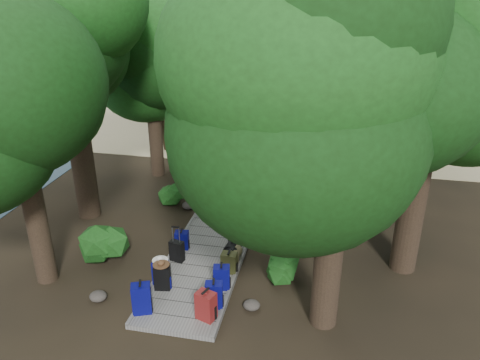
% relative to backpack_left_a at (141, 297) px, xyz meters
% --- Properties ---
extents(ground, '(120.00, 120.00, 0.00)m').
position_rel_backpack_left_a_xyz_m(ground, '(0.79, 4.50, -0.52)').
color(ground, '#2E2417').
rests_on(ground, ground).
extents(sand_beach, '(40.00, 22.00, 0.02)m').
position_rel_backpack_left_a_xyz_m(sand_beach, '(0.79, 20.50, -0.51)').
color(sand_beach, tan).
rests_on(sand_beach, ground).
extents(distant_hill, '(32.00, 16.00, 12.00)m').
position_rel_backpack_left_a_xyz_m(distant_hill, '(-39.21, 52.50, -0.52)').
color(distant_hill, black).
rests_on(distant_hill, ground).
extents(boardwalk, '(2.00, 12.00, 0.12)m').
position_rel_backpack_left_a_xyz_m(boardwalk, '(0.79, 5.50, -0.46)').
color(boardwalk, gray).
rests_on(boardwalk, ground).
extents(backpack_left_a, '(0.50, 0.43, 0.79)m').
position_rel_backpack_left_a_xyz_m(backpack_left_a, '(0.00, 0.00, 0.00)').
color(backpack_left_a, '#080B66').
rests_on(backpack_left_a, boardwalk).
extents(backpack_left_b, '(0.42, 0.33, 0.70)m').
position_rel_backpack_left_a_xyz_m(backpack_left_b, '(0.15, 0.92, -0.05)').
color(backpack_left_b, black).
rests_on(backpack_left_b, boardwalk).
extents(backpack_left_c, '(0.39, 0.30, 0.69)m').
position_rel_backpack_left_a_xyz_m(backpack_left_c, '(0.03, 1.11, -0.05)').
color(backpack_left_c, '#080B66').
rests_on(backpack_left_c, boardwalk).
extents(backpack_left_d, '(0.40, 0.32, 0.56)m').
position_rel_backpack_left_a_xyz_m(backpack_left_d, '(0.04, 2.74, -0.12)').
color(backpack_left_d, '#080B66').
rests_on(backpack_left_d, boardwalk).
extents(backpack_right_a, '(0.49, 0.42, 0.74)m').
position_rel_backpack_left_a_xyz_m(backpack_right_a, '(1.47, 0.08, -0.02)').
color(backpack_right_a, maroon).
rests_on(backpack_right_a, boardwalk).
extents(backpack_right_b, '(0.44, 0.35, 0.70)m').
position_rel_backpack_left_a_xyz_m(backpack_right_b, '(1.54, 0.50, -0.04)').
color(backpack_right_b, '#080B66').
rests_on(backpack_right_b, boardwalk).
extents(backpack_right_c, '(0.43, 0.35, 0.66)m').
position_rel_backpack_left_a_xyz_m(backpack_right_c, '(1.54, 1.21, -0.06)').
color(backpack_right_c, '#080B66').
rests_on(backpack_right_c, boardwalk).
extents(backpack_right_d, '(0.40, 0.29, 0.59)m').
position_rel_backpack_left_a_xyz_m(backpack_right_d, '(1.57, 1.92, -0.10)').
color(backpack_right_d, '#383B1B').
rests_on(backpack_right_d, boardwalk).
extents(duffel_right_khaki, '(0.42, 0.57, 0.35)m').
position_rel_backpack_left_a_xyz_m(duffel_right_khaki, '(1.56, 2.38, -0.22)').
color(duffel_right_khaki, brown).
rests_on(duffel_right_khaki, boardwalk).
extents(duffel_right_black, '(0.45, 0.66, 0.39)m').
position_rel_backpack_left_a_xyz_m(duffel_right_black, '(1.49, 2.76, -0.20)').
color(duffel_right_black, black).
rests_on(duffel_right_black, boardwalk).
extents(suitcase_on_boardwalk, '(0.41, 0.29, 0.58)m').
position_rel_backpack_left_a_xyz_m(suitcase_on_boardwalk, '(0.11, 2.13, -0.11)').
color(suitcase_on_boardwalk, black).
rests_on(suitcase_on_boardwalk, boardwalk).
extents(lone_suitcase_on_sand, '(0.43, 0.27, 0.65)m').
position_rel_backpack_left_a_xyz_m(lone_suitcase_on_sand, '(1.26, 12.35, -0.17)').
color(lone_suitcase_on_sand, black).
rests_on(lone_suitcase_on_sand, sand_beach).
extents(hat_brown, '(0.40, 0.40, 0.12)m').
position_rel_backpack_left_a_xyz_m(hat_brown, '(0.16, 0.87, 0.36)').
color(hat_brown, '#51351E').
rests_on(hat_brown, backpack_left_b).
extents(hat_white, '(0.39, 0.39, 0.13)m').
position_rel_backpack_left_a_xyz_m(hat_white, '(0.07, 1.06, 0.36)').
color(hat_white, silver).
rests_on(hat_white, backpack_left_c).
extents(kayak, '(1.12, 3.05, 0.30)m').
position_rel_backpack_left_a_xyz_m(kayak, '(-2.80, 13.99, -0.35)').
color(kayak, '#A2330D').
rests_on(kayak, sand_beach).
extents(sun_lounger, '(0.75, 1.77, 0.55)m').
position_rel_backpack_left_a_xyz_m(sun_lounger, '(4.59, 14.99, -0.22)').
color(sun_lounger, silver).
rests_on(sun_lounger, sand_beach).
extents(tree_right_a, '(5.12, 5.12, 8.53)m').
position_rel_backpack_left_a_xyz_m(tree_right_a, '(4.00, 0.63, 3.75)').
color(tree_right_a, black).
rests_on(tree_right_a, ground).
extents(tree_right_b, '(5.27, 5.27, 9.41)m').
position_rel_backpack_left_a_xyz_m(tree_right_b, '(5.97, 3.17, 4.19)').
color(tree_right_b, black).
rests_on(tree_right_b, ground).
extents(tree_right_c, '(5.28, 5.28, 9.14)m').
position_rel_backpack_left_a_xyz_m(tree_right_c, '(3.98, 6.21, 4.05)').
color(tree_right_c, black).
rests_on(tree_right_c, ground).
extents(tree_right_d, '(5.66, 5.66, 10.38)m').
position_rel_backpack_left_a_xyz_m(tree_right_d, '(6.61, 9.06, 4.67)').
color(tree_right_d, black).
rests_on(tree_right_d, ground).
extents(tree_right_e, '(4.71, 4.71, 8.47)m').
position_rel_backpack_left_a_xyz_m(tree_right_e, '(4.84, 10.90, 3.72)').
color(tree_right_e, black).
rests_on(tree_right_e, ground).
extents(tree_right_f, '(5.98, 5.98, 10.67)m').
position_rel_backpack_left_a_xyz_m(tree_right_f, '(6.97, 13.62, 4.82)').
color(tree_right_f, black).
rests_on(tree_right_f, ground).
extents(tree_left_a, '(4.40, 4.40, 7.33)m').
position_rel_backpack_left_a_xyz_m(tree_left_a, '(-2.92, 0.84, 3.15)').
color(tree_left_a, black).
rests_on(tree_left_a, ground).
extents(tree_left_b, '(5.51, 5.51, 9.92)m').
position_rel_backpack_left_a_xyz_m(tree_left_b, '(-3.57, 4.25, 4.44)').
color(tree_left_b, black).
rests_on(tree_left_b, ground).
extents(tree_left_c, '(4.14, 4.14, 7.20)m').
position_rel_backpack_left_a_xyz_m(tree_left_c, '(-2.60, 7.84, 3.08)').
color(tree_left_c, black).
rests_on(tree_left_c, ground).
extents(tree_back_a, '(5.37, 5.37, 9.30)m').
position_rel_backpack_left_a_xyz_m(tree_back_a, '(-0.95, 19.80, 4.13)').
color(tree_back_a, black).
rests_on(tree_back_a, ground).
extents(tree_back_b, '(4.89, 4.89, 8.73)m').
position_rel_backpack_left_a_xyz_m(tree_back_b, '(2.91, 20.20, 3.85)').
color(tree_back_b, black).
rests_on(tree_back_b, ground).
extents(tree_back_c, '(5.18, 5.18, 9.33)m').
position_rel_backpack_left_a_xyz_m(tree_back_c, '(6.12, 20.65, 4.15)').
color(tree_back_c, black).
rests_on(tree_back_c, ground).
extents(tree_back_d, '(4.78, 4.78, 7.97)m').
position_rel_backpack_left_a_xyz_m(tree_back_d, '(-5.18, 18.68, 3.47)').
color(tree_back_d, black).
rests_on(tree_back_d, ground).
extents(palm_right_a, '(4.71, 4.71, 8.03)m').
position_rel_backpack_left_a_xyz_m(palm_right_a, '(4.00, 10.58, 3.50)').
color(palm_right_a, '#133910').
rests_on(palm_right_a, ground).
extents(palm_right_b, '(4.24, 4.24, 8.18)m').
position_rel_backpack_left_a_xyz_m(palm_right_b, '(5.75, 15.15, 3.57)').
color(palm_right_b, '#133910').
rests_on(palm_right_b, ground).
extents(palm_right_c, '(3.98, 3.98, 6.33)m').
position_rel_backpack_left_a_xyz_m(palm_right_c, '(3.09, 16.53, 2.65)').
color(palm_right_c, '#133910').
rests_on(palm_right_c, ground).
extents(palm_left_a, '(3.86, 3.86, 6.15)m').
position_rel_backpack_left_a_xyz_m(palm_left_a, '(-3.42, 10.49, 2.56)').
color(palm_left_a, '#133910').
rests_on(palm_left_a, ground).
extents(rock_left_a, '(0.42, 0.37, 0.23)m').
position_rel_backpack_left_a_xyz_m(rock_left_a, '(-1.25, 0.30, -0.40)').
color(rock_left_a, '#4C473F').
rests_on(rock_left_a, ground).
extents(rock_left_b, '(0.41, 0.37, 0.22)m').
position_rel_backpack_left_a_xyz_m(rock_left_b, '(-1.94, 2.48, -0.40)').
color(rock_left_b, '#4C473F').
rests_on(rock_left_b, ground).
extents(rock_left_c, '(0.45, 0.40, 0.25)m').
position_rel_backpack_left_a_xyz_m(rock_left_c, '(-0.56, 5.28, -0.39)').
color(rock_left_c, '#4C473F').
rests_on(rock_left_c, ground).
extents(rock_left_d, '(0.30, 0.27, 0.17)m').
position_rel_backpack_left_a_xyz_m(rock_left_d, '(-1.36, 7.45, -0.43)').
color(rock_left_d, '#4C473F').
rests_on(rock_left_d, ground).
extents(rock_right_a, '(0.39, 0.36, 0.22)m').
position_rel_backpack_left_a_xyz_m(rock_right_a, '(2.37, 0.72, -0.41)').
color(rock_right_a, '#4C473F').
rests_on(rock_right_a, ground).
extents(rock_right_b, '(0.53, 0.48, 0.29)m').
position_rel_backpack_left_a_xyz_m(rock_right_b, '(3.08, 3.61, -0.37)').
color(rock_right_b, '#4C473F').
rests_on(rock_right_b, ground).
extents(rock_right_c, '(0.28, 0.25, 0.15)m').
position_rel_backpack_left_a_xyz_m(rock_right_c, '(2.65, 5.68, -0.44)').
color(rock_right_c, '#4C473F').
rests_on(rock_right_c, ground).
extents(shrub_left_a, '(1.25, 1.25, 1.12)m').
position_rel_backpack_left_a_xyz_m(shrub_left_a, '(-1.85, 1.94, 0.05)').
color(shrub_left_a, '#194414').
rests_on(shrub_left_a, ground).
extents(shrub_left_b, '(0.90, 0.90, 0.81)m').
position_rel_backpack_left_a_xyz_m(shrub_left_b, '(-1.10, 5.38, -0.11)').
color(shrub_left_b, '#194414').
rests_on(shrub_left_b, ground).
extents(shrub_left_c, '(1.33, 1.33, 1.19)m').
position_rel_backpack_left_a_xyz_m(shrub_left_c, '(-1.85, 8.63, 0.08)').
color(shrub_left_c, '#194414').
rests_on(shrub_left_c, ground).
extents(shrub_right_a, '(0.87, 0.87, 0.78)m').
position_rel_backpack_left_a_xyz_m(shrub_right_a, '(3.00, 1.90, -0.12)').
color(shrub_right_a, '#194414').
rests_on(shrub_right_a, ground).
extents(shrub_right_b, '(1.11, 1.11, 1.00)m').
position_rel_backpack_left_a_xyz_m(shrub_right_b, '(3.58, 6.50, -0.02)').
color(shrub_right_b, '#194414').
rests_on(shrub_right_b, ground).
extents(shrub_right_c, '(0.82, 0.82, 0.73)m').
position_rel_backpack_left_a_xyz_m(shrub_right_c, '(2.49, 10.18, -0.15)').
color(shrub_right_c, '#194414').
rests_on(shrub_right_c, ground).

